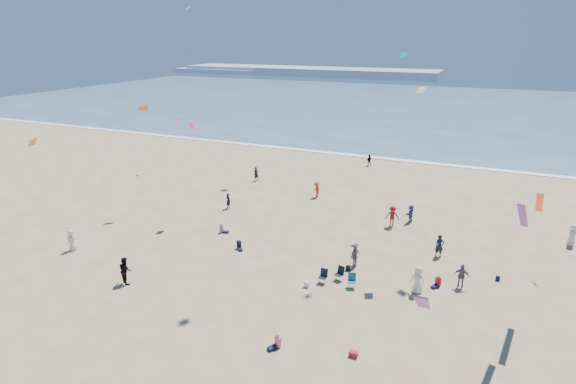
% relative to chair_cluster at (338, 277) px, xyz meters
% --- Properties ---
extents(ground, '(220.00, 220.00, 0.00)m').
position_rel_chair_cluster_xyz_m(ground, '(-4.42, -10.91, -0.50)').
color(ground, tan).
rests_on(ground, ground).
extents(ocean, '(220.00, 100.00, 0.06)m').
position_rel_chair_cluster_xyz_m(ocean, '(-4.42, 84.09, -0.47)').
color(ocean, '#476B84').
rests_on(ocean, ground).
extents(surf_line, '(220.00, 1.20, 0.08)m').
position_rel_chair_cluster_xyz_m(surf_line, '(-4.42, 34.09, -0.46)').
color(surf_line, white).
rests_on(surf_line, ground).
extents(headland_far, '(110.00, 20.00, 3.20)m').
position_rel_chair_cluster_xyz_m(headland_far, '(-64.42, 159.09, 1.10)').
color(headland_far, '#7A8EA8').
rests_on(headland_far, ground).
extents(headland_near, '(40.00, 14.00, 2.00)m').
position_rel_chair_cluster_xyz_m(headland_near, '(-104.42, 154.09, 0.50)').
color(headland_near, '#7A8EA8').
rests_on(headland_near, ground).
extents(standing_flyers, '(36.80, 51.39, 1.90)m').
position_rel_chair_cluster_xyz_m(standing_flyers, '(-0.12, 3.87, 0.38)').
color(standing_flyers, silver).
rests_on(standing_flyers, ground).
extents(seated_group, '(18.89, 21.66, 0.84)m').
position_rel_chair_cluster_xyz_m(seated_group, '(-2.60, -3.17, -0.08)').
color(seated_group, silver).
rests_on(seated_group, ground).
extents(chair_cluster, '(2.70, 1.51, 1.00)m').
position_rel_chair_cluster_xyz_m(chair_cluster, '(0.00, 0.00, 0.00)').
color(chair_cluster, black).
rests_on(chair_cluster, ground).
extents(white_tote, '(0.35, 0.20, 0.40)m').
position_rel_chair_cluster_xyz_m(white_tote, '(-1.77, -1.25, -0.30)').
color(white_tote, white).
rests_on(white_tote, ground).
extents(black_backpack, '(0.30, 0.22, 0.38)m').
position_rel_chair_cluster_xyz_m(black_backpack, '(0.13, 2.04, -0.31)').
color(black_backpack, black).
rests_on(black_backpack, ground).
extents(cooler, '(0.45, 0.30, 0.30)m').
position_rel_chair_cluster_xyz_m(cooler, '(3.00, -6.70, -0.35)').
color(cooler, '#BC1A36').
rests_on(cooler, ground).
extents(navy_bag, '(0.28, 0.18, 0.34)m').
position_rel_chair_cluster_xyz_m(navy_bag, '(10.01, 4.81, -0.33)').
color(navy_bag, black).
rests_on(navy_bag, ground).
extents(kites_aloft, '(43.28, 45.97, 28.18)m').
position_rel_chair_cluster_xyz_m(kites_aloft, '(3.66, 0.98, 13.55)').
color(kites_aloft, white).
rests_on(kites_aloft, ground).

